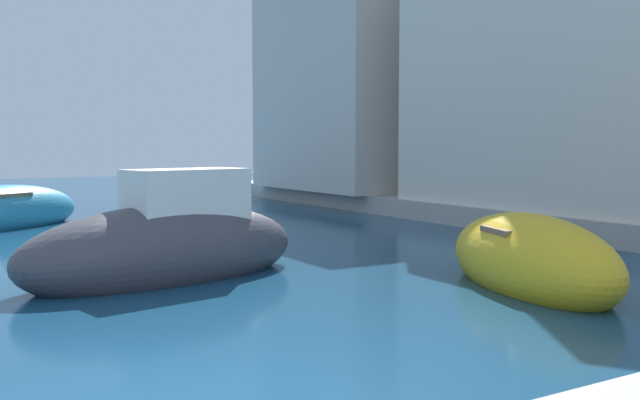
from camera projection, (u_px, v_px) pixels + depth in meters
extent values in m
cube|color=#ADA89E|center=(614.00, 218.00, 16.75)|extent=(6.00, 32.00, 0.50)
ellipsoid|color=teal|center=(200.00, 210.00, 18.70)|extent=(3.30, 2.79, 0.91)
cube|color=brown|center=(200.00, 198.00, 18.68)|extent=(1.02, 1.05, 0.08)
ellipsoid|color=teal|center=(1.00, 213.00, 16.81)|extent=(4.55, 3.72, 1.32)
cube|color=brown|center=(0.00, 194.00, 16.78)|extent=(1.40, 1.47, 0.08)
ellipsoid|color=gold|center=(531.00, 261.00, 9.75)|extent=(2.45, 3.92, 1.33)
cube|color=brown|center=(531.00, 230.00, 9.72)|extent=(1.34, 1.04, 0.08)
ellipsoid|color=#3F3F47|center=(166.00, 252.00, 10.41)|extent=(4.73, 2.44, 1.42)
cube|color=white|center=(186.00, 195.00, 10.58)|extent=(1.91, 1.22, 0.80)
cube|color=silver|center=(605.00, 48.00, 16.75)|extent=(5.62, 8.74, 7.55)
cube|color=beige|center=(384.00, 72.00, 24.46)|extent=(6.83, 6.81, 7.99)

